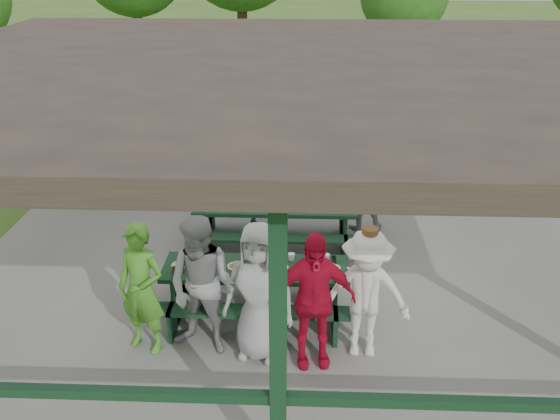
{
  "coord_description": "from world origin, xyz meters",
  "views": [
    {
      "loc": [
        0.19,
        -7.98,
        4.83
      ],
      "look_at": [
        -0.13,
        -0.3,
        1.27
      ],
      "focal_mm": 38.0,
      "sensor_mm": 36.0,
      "label": 1
    }
  ],
  "objects_px": {
    "contestant_white_fedora": "(366,295)",
    "picnic_table_near": "(256,285)",
    "spectator_grey": "(363,188)",
    "spectator_lblue": "(263,186)",
    "contestant_red": "(312,300)",
    "pickup_truck": "(339,97)",
    "spectator_blue": "(192,168)",
    "picnic_table_far": "(275,220)",
    "contestant_grey_mid": "(259,292)",
    "contestant_green": "(142,289)",
    "farm_trailer": "(239,98)",
    "contestant_grey_left": "(203,287)"
  },
  "relations": [
    {
      "from": "picnic_table_far",
      "to": "contestant_red",
      "type": "xyz_separation_m",
      "value": [
        0.58,
        -2.94,
        0.4
      ]
    },
    {
      "from": "contestant_red",
      "to": "farm_trailer",
      "type": "height_order",
      "value": "contestant_red"
    },
    {
      "from": "picnic_table_near",
      "to": "contestant_grey_mid",
      "type": "relative_size",
      "value": 1.37
    },
    {
      "from": "contestant_green",
      "to": "spectator_lblue",
      "type": "xyz_separation_m",
      "value": [
        1.24,
        3.48,
        -0.07
      ]
    },
    {
      "from": "contestant_red",
      "to": "farm_trailer",
      "type": "distance_m",
      "value": 10.94
    },
    {
      "from": "spectator_grey",
      "to": "contestant_red",
      "type": "bearing_deg",
      "value": 70.9
    },
    {
      "from": "spectator_lblue",
      "to": "picnic_table_near",
      "type": "bearing_deg",
      "value": 110.71
    },
    {
      "from": "picnic_table_far",
      "to": "spectator_grey",
      "type": "distance_m",
      "value": 1.69
    },
    {
      "from": "contestant_green",
      "to": "pickup_truck",
      "type": "distance_m",
      "value": 10.62
    },
    {
      "from": "contestant_grey_mid",
      "to": "pickup_truck",
      "type": "height_order",
      "value": "contestant_grey_mid"
    },
    {
      "from": "contestant_white_fedora",
      "to": "spectator_lblue",
      "type": "xyz_separation_m",
      "value": [
        -1.46,
        3.47,
        -0.06
      ]
    },
    {
      "from": "picnic_table_near",
      "to": "contestant_green",
      "type": "bearing_deg",
      "value": -150.05
    },
    {
      "from": "picnic_table_far",
      "to": "spectator_grey",
      "type": "height_order",
      "value": "spectator_grey"
    },
    {
      "from": "spectator_grey",
      "to": "pickup_truck",
      "type": "distance_m",
      "value": 6.71
    },
    {
      "from": "picnic_table_far",
      "to": "contestant_grey_left",
      "type": "bearing_deg",
      "value": -104.98
    },
    {
      "from": "pickup_truck",
      "to": "contestant_green",
      "type": "bearing_deg",
      "value": 176.6
    },
    {
      "from": "contestant_grey_mid",
      "to": "contestant_white_fedora",
      "type": "relative_size",
      "value": 1.03
    },
    {
      "from": "spectator_blue",
      "to": "picnic_table_near",
      "type": "bearing_deg",
      "value": 95.01
    },
    {
      "from": "contestant_green",
      "to": "picnic_table_near",
      "type": "bearing_deg",
      "value": 49.54
    },
    {
      "from": "farm_trailer",
      "to": "contestant_red",
      "type": "bearing_deg",
      "value": -63.28
    },
    {
      "from": "picnic_table_near",
      "to": "spectator_grey",
      "type": "xyz_separation_m",
      "value": [
        1.65,
        2.74,
        0.3
      ]
    },
    {
      "from": "contestant_white_fedora",
      "to": "farm_trailer",
      "type": "xyz_separation_m",
      "value": [
        -2.63,
        10.57,
        -0.29
      ]
    },
    {
      "from": "contestant_red",
      "to": "farm_trailer",
      "type": "relative_size",
      "value": 0.46
    },
    {
      "from": "spectator_grey",
      "to": "picnic_table_near",
      "type": "bearing_deg",
      "value": 53.68
    },
    {
      "from": "contestant_grey_left",
      "to": "contestant_white_fedora",
      "type": "distance_m",
      "value": 1.96
    },
    {
      "from": "contestant_grey_left",
      "to": "picnic_table_far",
      "type": "bearing_deg",
      "value": 93.6
    },
    {
      "from": "spectator_grey",
      "to": "farm_trailer",
      "type": "bearing_deg",
      "value": -72.86
    },
    {
      "from": "picnic_table_near",
      "to": "contestant_grey_left",
      "type": "relative_size",
      "value": 1.36
    },
    {
      "from": "picnic_table_near",
      "to": "picnic_table_far",
      "type": "height_order",
      "value": "same"
    },
    {
      "from": "contestant_white_fedora",
      "to": "spectator_lblue",
      "type": "bearing_deg",
      "value": 116.13
    },
    {
      "from": "contestant_green",
      "to": "spectator_blue",
      "type": "xyz_separation_m",
      "value": [
        -0.13,
        4.22,
        -0.04
      ]
    },
    {
      "from": "contestant_grey_mid",
      "to": "contestant_red",
      "type": "relative_size",
      "value": 1.02
    },
    {
      "from": "spectator_blue",
      "to": "farm_trailer",
      "type": "bearing_deg",
      "value": -109.51
    },
    {
      "from": "contestant_red",
      "to": "spectator_blue",
      "type": "relative_size",
      "value": 1.07
    },
    {
      "from": "contestant_red",
      "to": "contestant_white_fedora",
      "type": "xyz_separation_m",
      "value": [
        0.64,
        0.19,
        -0.03
      ]
    },
    {
      "from": "spectator_blue",
      "to": "spectator_grey",
      "type": "bearing_deg",
      "value": 149.23
    },
    {
      "from": "spectator_grey",
      "to": "spectator_blue",
      "type": "bearing_deg",
      "value": -18.25
    },
    {
      "from": "contestant_grey_left",
      "to": "contestant_red",
      "type": "bearing_deg",
      "value": 10.67
    },
    {
      "from": "farm_trailer",
      "to": "picnic_table_far",
      "type": "bearing_deg",
      "value": -63.54
    },
    {
      "from": "contestant_white_fedora",
      "to": "picnic_table_near",
      "type": "bearing_deg",
      "value": 154.69
    },
    {
      "from": "picnic_table_far",
      "to": "contestant_white_fedora",
      "type": "xyz_separation_m",
      "value": [
        1.22,
        -2.75,
        0.37
      ]
    },
    {
      "from": "picnic_table_near",
      "to": "contestant_white_fedora",
      "type": "height_order",
      "value": "contestant_white_fedora"
    },
    {
      "from": "pickup_truck",
      "to": "farm_trailer",
      "type": "bearing_deg",
      "value": 95.16
    },
    {
      "from": "contestant_grey_left",
      "to": "spectator_blue",
      "type": "height_order",
      "value": "contestant_grey_left"
    },
    {
      "from": "contestant_grey_mid",
      "to": "contestant_red",
      "type": "xyz_separation_m",
      "value": [
        0.63,
        -0.11,
        -0.02
      ]
    },
    {
      "from": "contestant_grey_mid",
      "to": "farm_trailer",
      "type": "height_order",
      "value": "contestant_grey_mid"
    },
    {
      "from": "contestant_grey_mid",
      "to": "farm_trailer",
      "type": "xyz_separation_m",
      "value": [
        -1.37,
        10.65,
        -0.34
      ]
    },
    {
      "from": "picnic_table_far",
      "to": "contestant_white_fedora",
      "type": "distance_m",
      "value": 3.03
    },
    {
      "from": "contestant_red",
      "to": "pickup_truck",
      "type": "bearing_deg",
      "value": 78.74
    },
    {
      "from": "spectator_lblue",
      "to": "farm_trailer",
      "type": "xyz_separation_m",
      "value": [
        -1.17,
        7.09,
        -0.23
      ]
    }
  ]
}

